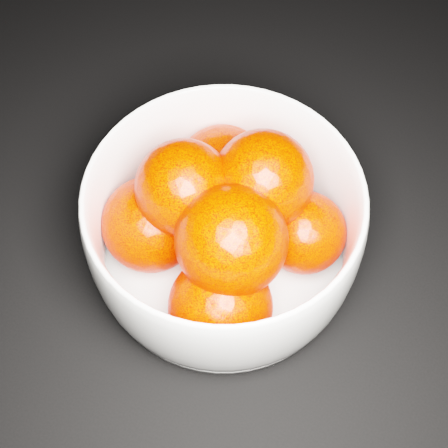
% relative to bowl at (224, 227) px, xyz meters
% --- Properties ---
extents(bowl, '(0.25, 0.25, 0.12)m').
position_rel_bowl_xyz_m(bowl, '(0.00, 0.00, 0.00)').
color(bowl, silver).
rests_on(bowl, ground).
extents(orange_pile, '(0.21, 0.22, 0.14)m').
position_rel_bowl_xyz_m(orange_pile, '(-0.00, -0.00, 0.02)').
color(orange_pile, '#FF1800').
rests_on(orange_pile, bowl).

